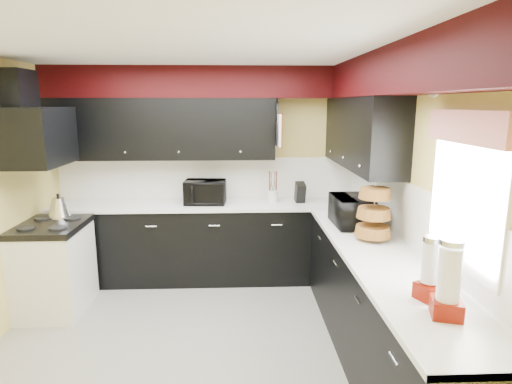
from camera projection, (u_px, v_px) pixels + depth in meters
ground at (197, 346)px, 3.75m from camera, size 3.60×3.60×0.00m
wall_back at (208, 173)px, 5.26m from camera, size 3.60×0.06×2.50m
wall_right at (409, 206)px, 3.57m from camera, size 0.06×3.60×2.50m
ceiling at (188, 48)px, 3.25m from camera, size 3.60×3.60×0.06m
cab_back at (208, 243)px, 5.13m from camera, size 3.60×0.60×0.90m
cab_right at (380, 312)px, 3.43m from camera, size 0.60×3.00×0.90m
counter_back at (207, 205)px, 5.03m from camera, size 3.62×0.64×0.04m
counter_right at (383, 256)px, 3.33m from camera, size 0.64×3.02×0.04m
splash_back at (208, 178)px, 5.26m from camera, size 3.60×0.02×0.50m
splash_right at (407, 213)px, 3.58m from camera, size 0.02×3.60×0.50m
upper_back at (163, 129)px, 4.96m from camera, size 2.60×0.35×0.70m
upper_right at (361, 132)px, 4.33m from camera, size 0.35×1.80×0.70m
soffit_back at (205, 82)px, 4.87m from camera, size 3.60×0.36×0.35m
soffit_right at (405, 71)px, 3.17m from camera, size 0.36×3.24×0.35m
stove at (55, 270)px, 4.34m from camera, size 0.60×0.75×0.86m
cooktop at (50, 227)px, 4.24m from camera, size 0.62×0.77×0.06m
hood at (36, 137)px, 4.06m from camera, size 0.50×0.78×0.55m
hood_duct at (17, 91)px, 3.97m from camera, size 0.24×0.40×0.40m
window at (468, 192)px, 2.63m from camera, size 0.03×0.86×0.96m
valance at (465, 127)px, 2.55m from camera, size 0.04×0.88×0.20m
pan_top at (277, 111)px, 4.90m from camera, size 0.03×0.22×0.40m
pan_mid at (278, 134)px, 4.82m from camera, size 0.03×0.28×0.46m
pan_low at (276, 135)px, 5.08m from camera, size 0.03×0.24×0.42m
cut_board at (279, 130)px, 4.69m from camera, size 0.03×0.26×0.35m
baskets at (374, 213)px, 3.62m from camera, size 0.27×0.27×0.50m
deco_plate at (435, 80)px, 3.02m from camera, size 0.03×0.24×0.24m
toaster_oven at (205, 192)px, 4.99m from camera, size 0.49×0.42×0.27m
microwave at (352, 211)px, 4.08m from camera, size 0.36×0.52×0.28m
utensil_crock at (273, 196)px, 5.07m from camera, size 0.15×0.15×0.14m
knife_block at (300, 193)px, 5.04m from camera, size 0.12×0.16×0.23m
kettle at (59, 207)px, 4.47m from camera, size 0.30×0.30×0.21m
dispenser_a at (430, 271)px, 2.52m from camera, size 0.17×0.17×0.35m
dispenser_b at (449, 280)px, 2.30m from camera, size 0.19×0.19×0.43m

